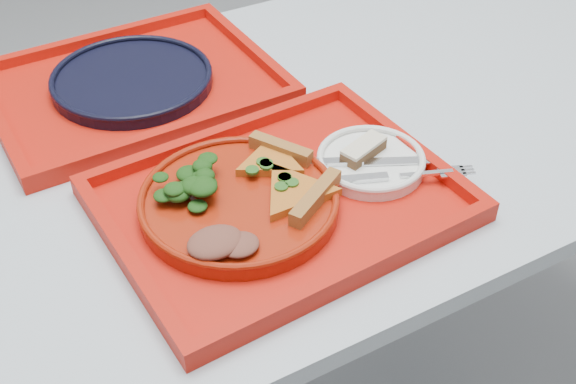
# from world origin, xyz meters

# --- Properties ---
(table) EXTENTS (1.60, 0.80, 0.75)m
(table) POSITION_xyz_m (0.00, 0.00, 0.68)
(table) COLOR #B3BEC9
(table) RESTS_ON ground
(tray_main) EXTENTS (0.47, 0.38, 0.01)m
(tray_main) POSITION_xyz_m (-0.07, -0.16, 0.76)
(tray_main) COLOR #B81509
(tray_main) RESTS_ON table
(tray_far) EXTENTS (0.46, 0.36, 0.01)m
(tray_far) POSITION_xyz_m (-0.14, 0.21, 0.76)
(tray_far) COLOR #B81509
(tray_far) RESTS_ON table
(dinner_plate) EXTENTS (0.26, 0.26, 0.02)m
(dinner_plate) POSITION_xyz_m (-0.13, -0.15, 0.77)
(dinner_plate) COLOR maroon
(dinner_plate) RESTS_ON tray_main
(side_plate) EXTENTS (0.15, 0.15, 0.01)m
(side_plate) POSITION_xyz_m (0.07, -0.16, 0.77)
(side_plate) COLOR white
(side_plate) RESTS_ON tray_main
(navy_plate) EXTENTS (0.26, 0.26, 0.02)m
(navy_plate) POSITION_xyz_m (-0.14, 0.21, 0.77)
(navy_plate) COLOR black
(navy_plate) RESTS_ON tray_far
(pizza_slice_a) EXTENTS (0.15, 0.16, 0.02)m
(pizza_slice_a) POSITION_xyz_m (-0.06, -0.18, 0.79)
(pizza_slice_a) COLOR gold
(pizza_slice_a) RESTS_ON dinner_plate
(pizza_slice_b) EXTENTS (0.14, 0.13, 0.02)m
(pizza_slice_b) POSITION_xyz_m (-0.06, -0.11, 0.79)
(pizza_slice_b) COLOR gold
(pizza_slice_b) RESTS_ON dinner_plate
(salad_heap) EXTENTS (0.09, 0.08, 0.04)m
(salad_heap) POSITION_xyz_m (-0.18, -0.11, 0.80)
(salad_heap) COLOR black
(salad_heap) RESTS_ON dinner_plate
(meat_portion) EXTENTS (0.07, 0.06, 0.02)m
(meat_portion) POSITION_xyz_m (-0.19, -0.22, 0.79)
(meat_portion) COLOR brown
(meat_portion) RESTS_ON dinner_plate
(dessert_bar) EXTENTS (0.08, 0.05, 0.02)m
(dessert_bar) POSITION_xyz_m (0.07, -0.15, 0.79)
(dessert_bar) COLOR #512B1B
(dessert_bar) RESTS_ON side_plate
(knife) EXTENTS (0.17, 0.10, 0.01)m
(knife) POSITION_xyz_m (0.07, -0.17, 0.78)
(knife) COLOR silver
(knife) RESTS_ON side_plate
(fork) EXTENTS (0.18, 0.09, 0.01)m
(fork) POSITION_xyz_m (0.08, -0.21, 0.78)
(fork) COLOR silver
(fork) RESTS_ON side_plate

